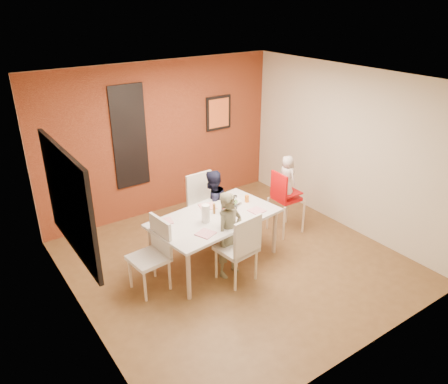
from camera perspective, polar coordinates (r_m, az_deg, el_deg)
ground at (r=6.68m, az=1.49°, el=-9.11°), size 4.50×4.50×0.00m
ceiling at (r=5.65m, az=1.79°, el=14.33°), size 4.50×4.50×0.02m
wall_back at (r=7.85m, az=-8.21°, el=6.88°), size 4.50×0.02×2.70m
wall_front at (r=4.62m, az=18.49°, el=-7.45°), size 4.50×0.02×2.70m
wall_left at (r=5.16m, az=-19.03°, el=-4.05°), size 0.02×4.50×2.70m
wall_right at (r=7.51m, az=15.68°, el=5.38°), size 0.02×4.50×2.70m
brick_accent_wall at (r=7.83m, az=-8.14°, el=6.84°), size 4.50×0.02×2.70m
picture_window_frame at (r=5.25m, az=-19.66°, el=-1.16°), size 0.05×1.70×1.30m
picture_window_pane at (r=5.25m, az=-19.51°, el=-1.12°), size 0.02×1.55×1.15m
glassblock_strip at (r=7.54m, az=-12.23°, el=7.02°), size 0.55×0.03×1.70m
glassblock_surround at (r=7.53m, az=-12.22°, el=7.02°), size 0.60×0.03×1.76m
art_print_frame at (r=8.31m, az=-0.72°, el=10.28°), size 0.54×0.03×0.64m
art_print_canvas at (r=8.30m, az=-0.66°, el=10.26°), size 0.44×0.01×0.54m
dining_table at (r=6.33m, az=-1.20°, el=-3.75°), size 1.96×1.26×0.77m
chair_near at (r=5.96m, az=2.23°, el=-7.02°), size 0.54×0.54×1.04m
chair_far at (r=7.19m, az=-2.68°, el=-1.20°), size 0.50×0.50×1.04m
chair_left at (r=5.95m, az=-9.14°, el=-7.57°), size 0.51×0.51×1.01m
high_chair at (r=7.24m, az=7.88°, el=-0.57°), size 0.47×0.47×1.09m
child_near at (r=6.10m, az=0.73°, el=-5.62°), size 0.52×0.40×1.27m
child_far at (r=6.99m, az=-1.56°, el=-1.82°), size 0.65×0.55×1.19m
toddler at (r=7.12m, az=8.23°, el=1.98°), size 0.23×0.35×0.71m
plate_near_left at (r=5.86m, az=-2.42°, el=-5.44°), size 0.29×0.29×0.01m
plate_far_mid at (r=6.58m, az=-2.15°, el=-1.89°), size 0.29×0.29×0.01m
plate_near_right at (r=6.47m, az=4.31°, el=-2.43°), size 0.23×0.23×0.01m
plate_far_left at (r=6.21m, az=-7.73°, el=-3.82°), size 0.24×0.24×0.01m
salad_bowl_a at (r=6.32m, az=0.68°, el=-2.86°), size 0.20×0.20×0.05m
salad_bowl_b at (r=6.65m, az=1.18°, el=-1.33°), size 0.28×0.28×0.06m
wine_bottle at (r=6.37m, az=-0.02°, el=-1.40°), size 0.08×0.08×0.29m
wine_glass_a at (r=6.03m, az=-0.04°, el=-3.35°), size 0.08×0.08×0.22m
wine_glass_b at (r=6.49m, az=1.42°, el=-1.31°), size 0.07×0.07×0.20m
paper_towel_roll at (r=6.10m, az=-2.40°, el=-2.81°), size 0.12×0.12×0.26m
condiment_red at (r=6.30m, az=-0.09°, el=-2.48°), size 0.04×0.04×0.14m
condiment_green at (r=6.35m, az=-0.13°, el=-2.26°), size 0.04×0.04×0.14m
condiment_brown at (r=6.35m, az=-1.30°, el=-2.20°), size 0.04×0.04×0.15m
sippy_cup at (r=6.71m, az=3.00°, el=-0.88°), size 0.06×0.06×0.11m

